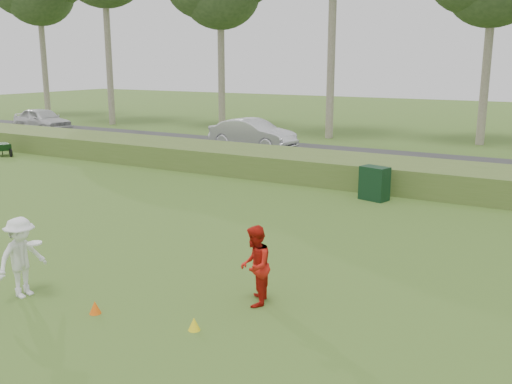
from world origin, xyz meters
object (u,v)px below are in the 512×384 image
Objects in this scene: car_mid at (253,134)px; utility_cabinet at (374,183)px; player_red at (255,266)px; cone_orange at (95,307)px; cone_yellow at (194,324)px; player_white at (22,257)px; car_left at (42,120)px.

utility_cabinet is at bearing -124.59° from car_mid.
player_red reaches higher than utility_cabinet.
utility_cabinet is 11.24m from car_mid.
cone_orange is 1.03× the size of cone_yellow.
cone_orange is (1.73, 0.10, -0.66)m from player_white.
player_white is at bearing -92.01° from utility_cabinet.
player_red is 1.37× the size of utility_cabinet.
player_red is 2.93m from cone_orange.
cone_orange is 0.05× the size of car_mid.
player_red reaches higher than cone_orange.
cone_yellow is at bearing 10.35° from cone_orange.
car_mid is (-5.36, 17.89, 0.03)m from player_white.
utility_cabinet is at bearing 91.81° from cone_yellow.
cone_orange is at bearing -153.27° from car_mid.
cone_yellow is at bearing -117.28° from car_left.
player_white reaches higher than utility_cabinet.
utility_cabinet is (1.57, 10.63, 0.43)m from cone_orange.
utility_cabinet is 0.24× the size of car_mid.
car_left is 14.66m from car_mid.
cone_yellow is 0.21× the size of utility_cabinet.
cone_yellow is (1.90, 0.35, -0.00)m from cone_orange.
utility_cabinet is (3.30, 10.73, -0.23)m from player_white.
player_white reaches higher than cone_yellow.
player_red is 6.44× the size of cone_orange.
cone_orange is 27.77m from car_left.
car_left is at bearing 50.96° from player_white.
utility_cabinet is at bearing 81.57° from cone_orange.
utility_cabinet is (-0.68, 8.87, -0.20)m from player_red.
car_mid reaches higher than car_left.
car_left reaches higher than utility_cabinet.
utility_cabinet is at bearing -97.58° from car_left.
player_red reaches higher than cone_yellow.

